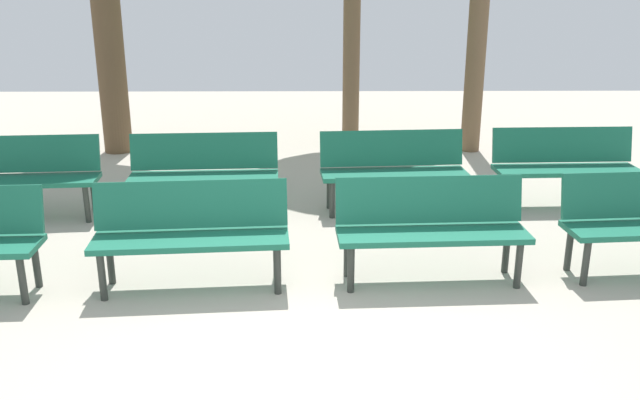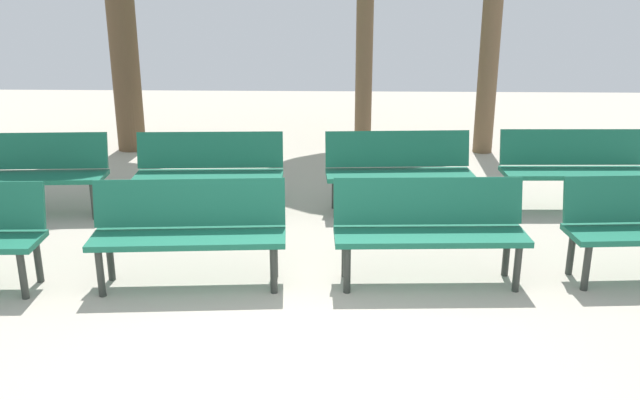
{
  "view_description": "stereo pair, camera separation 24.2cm",
  "coord_description": "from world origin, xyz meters",
  "views": [
    {
      "loc": [
        -0.06,
        -3.7,
        2.46
      ],
      "look_at": [
        0.0,
        2.15,
        0.55
      ],
      "focal_mm": 37.95,
      "sensor_mm": 36.0,
      "label": 1
    },
    {
      "loc": [
        0.18,
        -3.7,
        2.46
      ],
      "look_at": [
        0.0,
        2.15,
        0.55
      ],
      "focal_mm": 37.95,
      "sensor_mm": 36.0,
      "label": 2
    }
  ],
  "objects": [
    {
      "name": "tree_2",
      "position": [
        2.31,
        6.26,
        1.78
      ],
      "size": [
        0.28,
        0.28,
        3.57
      ],
      "color": "brown",
      "rests_on": "ground_plane"
    },
    {
      "name": "ground_plane",
      "position": [
        0.0,
        0.0,
        0.0
      ],
      "size": [
        24.0,
        24.0,
        0.0
      ],
      "primitive_type": "plane",
      "color": "#B2A899"
    },
    {
      "name": "bench_r0_c2",
      "position": [
        0.93,
        1.65,
        0.5
      ],
      "size": [
        1.62,
        0.56,
        0.87
      ],
      "rotation": [
        0.0,
        0.0,
        0.05
      ],
      "color": "#19664C",
      "rests_on": "ground_plane"
    },
    {
      "name": "bench_r1_c1",
      "position": [
        -1.25,
        3.39,
        0.5
      ],
      "size": [
        1.63,
        0.57,
        0.87
      ],
      "rotation": [
        0.0,
        0.0,
        0.06
      ],
      "color": "#19664C",
      "rests_on": "ground_plane"
    },
    {
      "name": "bench_r1_c2",
      "position": [
        0.82,
        3.51,
        0.5
      ],
      "size": [
        1.63,
        0.59,
        0.87
      ],
      "rotation": [
        0.0,
        0.0,
        0.07
      ],
      "color": "#19664C",
      "rests_on": "ground_plane"
    },
    {
      "name": "bench_r1_c0",
      "position": [
        -3.17,
        3.29,
        0.5
      ],
      "size": [
        1.63,
        0.6,
        0.87
      ],
      "rotation": [
        0.0,
        0.0,
        0.07
      ],
      "color": "#19664C",
      "rests_on": "ground_plane"
    },
    {
      "name": "bench_r1_c3",
      "position": [
        2.78,
        3.65,
        0.5
      ],
      "size": [
        1.61,
        0.53,
        0.87
      ],
      "rotation": [
        0.0,
        0.0,
        0.03
      ],
      "color": "#19664C",
      "rests_on": "ground_plane"
    },
    {
      "name": "bench_r0_c1",
      "position": [
        -1.07,
        1.54,
        0.5
      ],
      "size": [
        1.63,
        0.6,
        0.87
      ],
      "rotation": [
        0.0,
        0.0,
        0.08
      ],
      "color": "#19664C",
      "rests_on": "ground_plane"
    }
  ]
}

